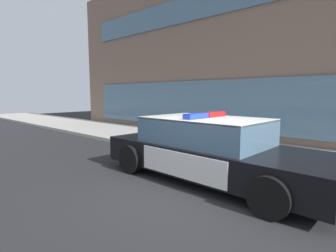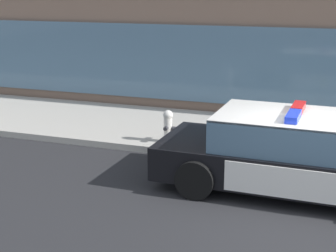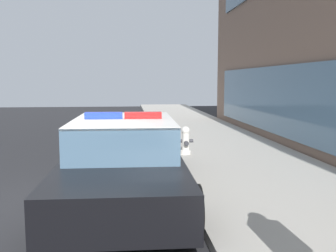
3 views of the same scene
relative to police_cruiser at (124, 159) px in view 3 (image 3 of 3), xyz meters
The scene contains 4 objects.
ground 1.09m from the police_cruiser, 67.14° to the right, with size 48.00×48.00×0.00m, color #262628.
sidewalk 2.93m from the police_cruiser, 83.35° to the left, with size 48.00×3.58×0.15m, color #B2ADA3.
police_cruiser is the anchor object (origin of this frame).
fire_hydrant 3.39m from the police_cruiser, 152.64° to the left, with size 0.34×0.39×0.73m.
Camera 3 is at (6.31, 0.88, 2.06)m, focal length 40.76 mm.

